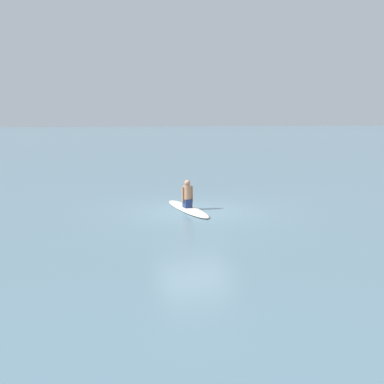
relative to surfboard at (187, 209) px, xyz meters
The scene contains 3 objects.
ground_plane 0.33m from the surfboard, 60.80° to the right, with size 400.00×400.00×0.00m, color slate.
surfboard is the anchor object (origin of this frame).
person_paddler 0.46m from the surfboard, ahead, with size 0.40×0.32×0.92m.
Camera 1 is at (-4.80, -13.93, 2.96)m, focal length 42.63 mm.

